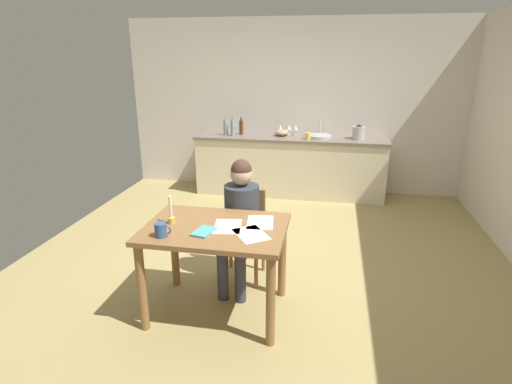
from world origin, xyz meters
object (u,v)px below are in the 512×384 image
object	(u,v)px
candlestick	(171,216)
mixing_bowl	(282,132)
chair_at_table	(244,230)
wine_glass_by_kettle	(289,128)
bottle_vinegar	(233,128)
wine_glass_back_left	(280,127)
person_seated	(240,216)
sink_unit	(319,136)
bottle_wine_red	(241,127)
book_magazine	(204,232)
coffee_mug	(161,230)
stovetop_kettle	(359,132)
teacup_on_counter	(308,136)
wine_glass_near_sink	(295,128)
bottle_oil	(226,128)
dining_table	(216,241)

from	to	relation	value
candlestick	mixing_bowl	xyz separation A→B (m)	(0.49, 3.24, 0.10)
chair_at_table	wine_glass_by_kettle	size ratio (longest dim) A/B	5.55
bottle_vinegar	wine_glass_back_left	bearing A→B (deg)	18.74
person_seated	bottle_vinegar	bearing A→B (deg)	104.92
sink_unit	bottle_wine_red	distance (m)	1.19
book_magazine	wine_glass_back_left	size ratio (longest dim) A/B	1.32
coffee_mug	stovetop_kettle	xyz separation A→B (m)	(1.59, 3.45, 0.16)
person_seated	teacup_on_counter	xyz separation A→B (m)	(0.44, 2.55, 0.27)
sink_unit	bottle_vinegar	size ratio (longest dim) A/B	1.26
wine_glass_by_kettle	mixing_bowl	bearing A→B (deg)	-133.01
coffee_mug	sink_unit	bearing A→B (deg)	73.42
person_seated	wine_glass_by_kettle	bearing A→B (deg)	87.49
person_seated	teacup_on_counter	distance (m)	2.60
candlestick	chair_at_table	bearing A→B (deg)	54.42
book_magazine	sink_unit	xyz separation A→B (m)	(0.74, 3.33, 0.13)
stovetop_kettle	wine_glass_near_sink	distance (m)	0.94
chair_at_table	wine_glass_by_kettle	bearing A→B (deg)	87.45
wine_glass_back_left	book_magazine	bearing A→B (deg)	-92.22
teacup_on_counter	book_magazine	bearing A→B (deg)	-100.44
chair_at_table	person_seated	bearing A→B (deg)	-91.75
wine_glass_by_kettle	teacup_on_counter	size ratio (longest dim) A/B	1.30
coffee_mug	teacup_on_counter	size ratio (longest dim) A/B	1.09
bottle_oil	teacup_on_counter	xyz separation A→B (m)	(1.26, -0.09, -0.07)
dining_table	wine_glass_by_kettle	size ratio (longest dim) A/B	7.31
coffee_mug	book_magazine	xyz separation A→B (m)	(0.29, 0.13, -0.05)
mixing_bowl	teacup_on_counter	world-z (taller)	mixing_bowl
sink_unit	wine_glass_near_sink	xyz separation A→B (m)	(-0.37, 0.15, 0.09)
bottle_wine_red	teacup_on_counter	xyz separation A→B (m)	(1.04, -0.19, -0.06)
sink_unit	wine_glass_near_sink	size ratio (longest dim) A/B	2.34
book_magazine	wine_glass_near_sink	distance (m)	3.50
bottle_wine_red	mixing_bowl	world-z (taller)	bottle_wine_red
mixing_bowl	wine_glass_near_sink	bearing A→B (deg)	27.18
bottle_wine_red	stovetop_kettle	distance (m)	1.75
bottle_vinegar	wine_glass_near_sink	size ratio (longest dim) A/B	1.86
bottle_vinegar	book_magazine	bearing A→B (deg)	-80.29
book_magazine	mixing_bowl	bearing A→B (deg)	99.18
mixing_bowl	wine_glass_near_sink	world-z (taller)	wine_glass_near_sink
wine_glass_by_kettle	person_seated	bearing A→B (deg)	-92.51
chair_at_table	book_magazine	xyz separation A→B (m)	(-0.15, -0.77, 0.31)
bottle_vinegar	bottle_oil	bearing A→B (deg)	167.11
wine_glass_by_kettle	teacup_on_counter	world-z (taller)	wine_glass_by_kettle
person_seated	bottle_oil	distance (m)	2.79
dining_table	book_magazine	bearing A→B (deg)	-112.15
coffee_mug	mixing_bowl	size ratio (longest dim) A/B	0.60
mixing_bowl	wine_glass_by_kettle	bearing A→B (deg)	46.99
candlestick	wine_glass_near_sink	bearing A→B (deg)	78.44
candlestick	mixing_bowl	bearing A→B (deg)	81.47
chair_at_table	mixing_bowl	size ratio (longest dim) A/B	3.99
coffee_mug	candlestick	size ratio (longest dim) A/B	0.55
person_seated	bottle_wine_red	bearing A→B (deg)	102.24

